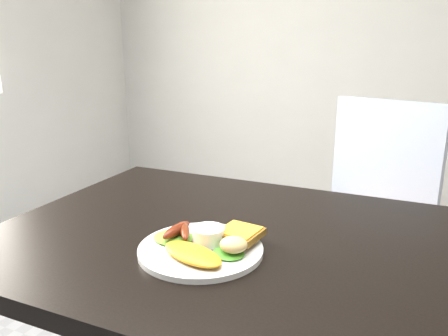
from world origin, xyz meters
TOP-DOWN VIEW (x-y plane):
  - room_back_panel at (0.00, 2.25)m, footprint 4.00×0.04m
  - dining_table at (0.00, 0.00)m, footprint 1.20×0.80m
  - dining_chair at (0.20, 0.76)m, footprint 0.55×0.55m
  - person at (-0.28, 0.64)m, footprint 0.68×0.53m
  - plate at (-0.08, -0.11)m, footprint 0.26×0.26m
  - lettuce_left at (-0.15, -0.10)m, footprint 0.11×0.10m
  - lettuce_right at (-0.02, -0.12)m, footprint 0.09×0.08m
  - omelette at (-0.08, -0.16)m, footprint 0.16×0.12m
  - sausage_a at (-0.15, -0.10)m, footprint 0.03×0.10m
  - sausage_b at (-0.13, -0.09)m, footprint 0.06×0.08m
  - ramekin at (-0.07, -0.09)m, footprint 0.07×0.07m
  - toast_a at (-0.06, -0.06)m, footprint 0.10×0.10m
  - toast_b at (-0.02, -0.06)m, footprint 0.10×0.10m
  - potato_salad at (-0.01, -0.12)m, footprint 0.07×0.06m
  - fork at (-0.13, -0.11)m, footprint 0.15×0.04m

SIDE VIEW (x-z plane):
  - dining_chair at x=0.20m, z-range 0.42..0.48m
  - dining_table at x=0.00m, z-range 0.71..0.75m
  - plate at x=-0.08m, z-range 0.75..0.76m
  - fork at x=-0.13m, z-range 0.76..0.77m
  - lettuce_right at x=-0.02m, z-range 0.76..0.77m
  - lettuce_left at x=-0.15m, z-range 0.76..0.77m
  - toast_a at x=-0.06m, z-range 0.76..0.78m
  - omelette at x=-0.08m, z-range 0.76..0.78m
  - ramekin at x=-0.07m, z-range 0.76..0.80m
  - toast_b at x=-0.02m, z-range 0.77..0.79m
  - sausage_a at x=-0.15m, z-range 0.77..0.79m
  - sausage_b at x=-0.13m, z-range 0.77..0.79m
  - potato_salad at x=-0.01m, z-range 0.77..0.80m
  - person at x=-0.28m, z-range 0.00..1.70m
  - room_back_panel at x=0.00m, z-range 0.00..2.70m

